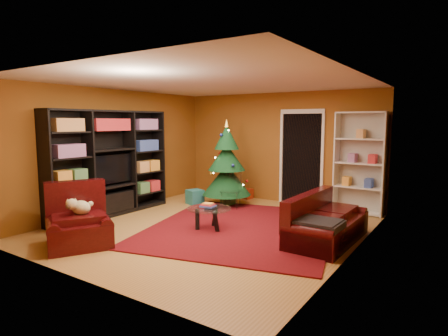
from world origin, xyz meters
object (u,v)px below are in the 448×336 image
Objects in this scene: gift_box_red at (247,194)px; media_unit at (110,163)px; sofa at (328,218)px; christmas_tree at (227,164)px; gift_box_green at (228,199)px; white_bookshelf at (360,163)px; armchair at (79,221)px; gift_box_teal at (195,197)px; rug at (242,227)px; acrylic_chair at (231,191)px; coffee_table at (209,219)px; dog at (81,208)px.

media_unit is at bearing -116.88° from gift_box_red.
christmas_tree is at bearing 66.03° from sofa.
gift_box_red is 3.58m from sofa.
white_bookshelf reaches higher than gift_box_green.
gift_box_teal is at bearing 36.01° from armchair.
gift_box_green is at bearing 130.58° from rug.
rug is at bearing 95.07° from sofa.
media_unit is at bearing -154.35° from acrylic_chair.
christmas_tree is 3.16m from sofa.
coffee_table is at bearing 106.41° from sofa.
gift_box_red is at bearing 82.58° from acrylic_chair.
sofa is (3.49, -1.02, 0.22)m from gift_box_teal.
gift_box_green is 0.12× the size of white_bookshelf.
coffee_table reaches higher than gift_box_teal.
sofa is (1.55, 0.10, 0.38)m from rug.
christmas_tree is 2.49× the size of acrylic_chair.
acrylic_chair is at bearing -77.27° from gift_box_red.
christmas_tree is 4.97× the size of dog.
sofa is (3.17, 2.26, -0.20)m from dog.
christmas_tree is (-1.26, 1.43, 0.95)m from rug.
white_bookshelf is (3.42, 1.19, 0.89)m from gift_box_teal.
christmas_tree is at bearing 24.48° from dog.
gift_box_green is 2.03m from coffee_table.
media_unit reaches higher than coffee_table.
rug is at bearing -6.68° from dog.
gift_box_teal is 0.18× the size of sofa.
armchair is at bearing -135.00° from dog.
gift_box_teal is at bearing -120.37° from gift_box_red.
gift_box_teal is at bearing -156.41° from gift_box_green.
gift_box_red is at bearing 63.91° from media_unit.
gift_box_green is 0.34× the size of coffee_table.
armchair is 2.52× the size of dog.
rug is 3.02m from media_unit.
christmas_tree is 1.98× the size of armchair.
gift_box_teal is at bearing 75.21° from sofa.
gift_box_teal is 1.35× the size of gift_box_red.
gift_box_green is 0.33× the size of acrylic_chair.
gift_box_teal is 1.40m from gift_box_red.
media_unit is at bearing -174.37° from coffee_table.
rug is 13.74× the size of gift_box_green.
dog is at bearing -122.52° from white_bookshelf.
coffee_table reaches higher than rug.
white_bookshelf reaches higher than sofa.
rug is 9.18× the size of dog.
gift_box_teal is 0.42× the size of acrylic_chair.
rug is 0.63m from coffee_table.
sofa is at bearing -24.27° from dog.
christmas_tree is at bearing -91.51° from gift_box_red.
dog reaches higher than coffee_table.
dog reaches higher than rug.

